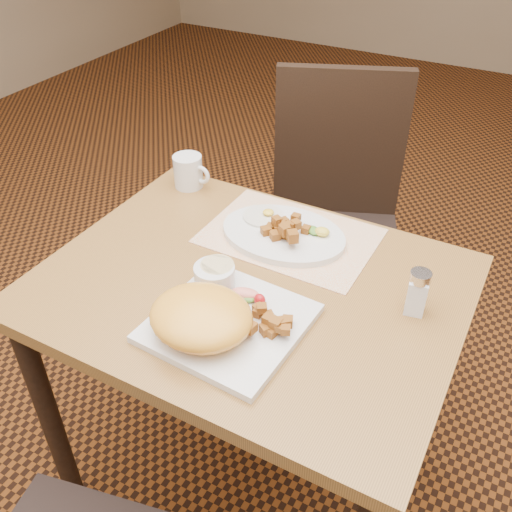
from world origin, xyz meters
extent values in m
plane|color=black|center=(0.00, 0.00, 0.00)|extent=(8.00, 8.00, 0.00)
cube|color=olive|center=(0.00, 0.00, 0.73)|extent=(0.90, 0.70, 0.03)
cylinder|color=black|center=(-0.40, -0.30, 0.36)|extent=(0.05, 0.05, 0.71)
cylinder|color=black|center=(-0.40, 0.30, 0.36)|extent=(0.05, 0.05, 0.71)
cylinder|color=black|center=(0.40, 0.30, 0.36)|extent=(0.05, 0.05, 0.71)
cube|color=black|center=(-0.03, 0.60, 0.45)|extent=(0.55, 0.55, 0.05)
cylinder|color=black|center=(0.07, 0.83, 0.21)|extent=(0.04, 0.04, 0.42)
cylinder|color=black|center=(0.21, 0.50, 0.21)|extent=(0.04, 0.04, 0.42)
cylinder|color=black|center=(-0.26, 0.70, 0.21)|extent=(0.04, 0.04, 0.42)
cylinder|color=black|center=(-0.13, 0.37, 0.21)|extent=(0.04, 0.04, 0.42)
cube|color=black|center=(-0.10, 0.79, 0.72)|extent=(0.40, 0.19, 0.50)
cube|color=white|center=(0.00, 0.20, 0.75)|extent=(0.40, 0.28, 0.00)
cube|color=silver|center=(0.03, -0.14, 0.76)|extent=(0.30, 0.30, 0.02)
ellipsoid|color=yellow|center=(0.00, -0.19, 0.80)|extent=(0.20, 0.18, 0.07)
ellipsoid|color=yellow|center=(0.03, -0.21, 0.78)|extent=(0.08, 0.07, 0.03)
ellipsoid|color=yellow|center=(-0.06, -0.16, 0.78)|extent=(0.08, 0.07, 0.03)
cylinder|color=silver|center=(-0.05, -0.06, 0.79)|extent=(0.09, 0.09, 0.05)
cylinder|color=beige|center=(-0.05, -0.05, 0.81)|extent=(0.07, 0.07, 0.01)
ellipsoid|color=#387223|center=(0.03, -0.07, 0.77)|extent=(0.05, 0.04, 0.01)
ellipsoid|color=red|center=(0.06, -0.07, 0.78)|extent=(0.03, 0.03, 0.03)
ellipsoid|color=#F28C72|center=(0.02, -0.06, 0.78)|extent=(0.07, 0.04, 0.02)
cylinder|color=white|center=(-0.08, 0.22, 0.77)|extent=(0.10, 0.10, 0.01)
ellipsoid|color=yellow|center=(-0.07, 0.23, 0.78)|extent=(0.03, 0.03, 0.01)
ellipsoid|color=#387223|center=(0.05, 0.21, 0.78)|extent=(0.05, 0.05, 0.01)
ellipsoid|color=yellow|center=(0.08, 0.21, 0.78)|extent=(0.04, 0.03, 0.02)
cube|color=white|center=(0.34, 0.08, 0.79)|extent=(0.04, 0.04, 0.08)
cylinder|color=silver|center=(0.34, 0.08, 0.84)|extent=(0.05, 0.05, 0.02)
cylinder|color=silver|center=(-0.35, 0.29, 0.79)|extent=(0.08, 0.08, 0.09)
torus|color=silver|center=(-0.30, 0.28, 0.80)|extent=(0.05, 0.01, 0.05)
cube|color=#9A5918|center=(0.07, -0.09, 0.78)|extent=(0.02, 0.03, 0.02)
cube|color=#9A5918|center=(0.09, -0.16, 0.79)|extent=(0.03, 0.02, 0.02)
cube|color=#9A5918|center=(0.14, -0.12, 0.79)|extent=(0.03, 0.03, 0.02)
cube|color=#9A5918|center=(0.12, -0.14, 0.78)|extent=(0.02, 0.02, 0.02)
cube|color=#9A5918|center=(0.10, -0.10, 0.78)|extent=(0.03, 0.03, 0.02)
cube|color=#9A5918|center=(0.07, -0.13, 0.77)|extent=(0.02, 0.02, 0.01)
cube|color=#9A5918|center=(0.13, -0.12, 0.78)|extent=(0.02, 0.02, 0.02)
cube|color=#9A5918|center=(0.14, -0.13, 0.79)|extent=(0.02, 0.02, 0.01)
cube|color=#9A5918|center=(0.11, -0.12, 0.77)|extent=(0.03, 0.02, 0.02)
cube|color=#9A5918|center=(0.11, -0.13, 0.79)|extent=(0.02, 0.02, 0.02)
cube|color=#9A5918|center=(0.15, -0.13, 0.79)|extent=(0.02, 0.02, 0.02)
cube|color=#9A5918|center=(0.08, -0.10, 0.79)|extent=(0.03, 0.03, 0.02)
cube|color=#9A5918|center=(0.11, -0.14, 0.78)|extent=(0.03, 0.03, 0.02)
cube|color=#9A5918|center=(0.14, -0.10, 0.78)|extent=(0.03, 0.03, 0.02)
cube|color=#9A5918|center=(0.07, -0.10, 0.77)|extent=(0.02, 0.02, 0.02)
cube|color=#9A5918|center=(0.13, -0.13, 0.79)|extent=(0.02, 0.02, 0.02)
cube|color=#9A5918|center=(0.03, 0.16, 0.78)|extent=(0.02, 0.02, 0.02)
cube|color=#9A5918|center=(-0.02, 0.17, 0.78)|extent=(0.03, 0.03, 0.02)
cube|color=#9A5918|center=(0.04, 0.14, 0.80)|extent=(0.03, 0.03, 0.03)
cube|color=#9A5918|center=(-0.04, 0.17, 0.78)|extent=(0.02, 0.02, 0.02)
cube|color=#9A5918|center=(0.04, 0.21, 0.78)|extent=(0.02, 0.02, 0.02)
cube|color=#9A5918|center=(-0.01, 0.15, 0.78)|extent=(0.03, 0.03, 0.02)
cube|color=#9A5918|center=(-0.02, 0.18, 0.80)|extent=(0.03, 0.03, 0.02)
cube|color=#9A5918|center=(-0.01, 0.20, 0.78)|extent=(0.03, 0.03, 0.02)
cube|color=#9A5918|center=(-0.02, 0.15, 0.78)|extent=(0.03, 0.03, 0.02)
cube|color=#9A5918|center=(0.01, 0.16, 0.80)|extent=(0.02, 0.02, 0.02)
cube|color=#9A5918|center=(-0.02, 0.18, 0.79)|extent=(0.02, 0.02, 0.02)
cube|color=#9A5918|center=(0.01, 0.15, 0.80)|extent=(0.03, 0.03, 0.02)
cube|color=#9A5918|center=(0.01, 0.17, 0.78)|extent=(0.02, 0.02, 0.02)
cube|color=#9A5918|center=(0.01, 0.17, 0.78)|extent=(0.03, 0.03, 0.02)
cube|color=#9A5918|center=(0.01, 0.22, 0.79)|extent=(0.02, 0.02, 0.02)
cube|color=#9A5918|center=(0.00, 0.18, 0.78)|extent=(0.03, 0.03, 0.02)
cube|color=#9A5918|center=(-0.04, 0.15, 0.78)|extent=(0.03, 0.03, 0.02)
cube|color=#9A5918|center=(-0.01, 0.19, 0.80)|extent=(0.02, 0.03, 0.02)
cube|color=#9A5918|center=(0.02, 0.19, 0.80)|extent=(0.03, 0.03, 0.02)
cube|color=#9A5918|center=(0.00, 0.17, 0.80)|extent=(0.03, 0.03, 0.02)
cube|color=#9A5918|center=(0.00, 0.17, 0.78)|extent=(0.03, 0.03, 0.02)
cube|color=#9A5918|center=(0.01, 0.18, 0.80)|extent=(0.02, 0.02, 0.02)
camera|label=1|loc=(0.47, -0.83, 1.54)|focal=40.00mm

